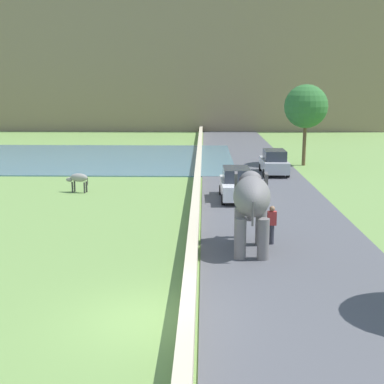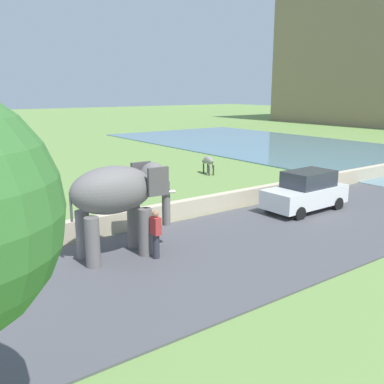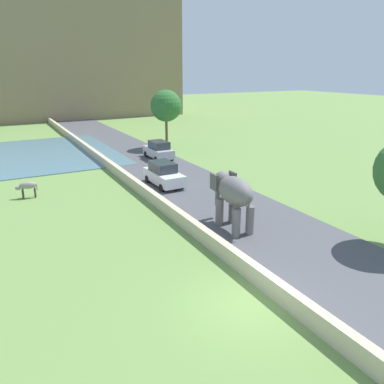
# 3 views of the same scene
# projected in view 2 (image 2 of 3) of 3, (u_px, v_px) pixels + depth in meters

# --- Properties ---
(barrier_wall) EXTENTS (0.40, 110.00, 0.79)m
(barrier_wall) POSITION_uv_depth(u_px,v_px,m) (308.00, 185.00, 22.47)
(barrier_wall) COLOR beige
(barrier_wall) RESTS_ON ground
(lake) EXTENTS (36.00, 18.00, 0.08)m
(lake) POSITION_uv_depth(u_px,v_px,m) (271.00, 144.00, 42.09)
(lake) COLOR slate
(lake) RESTS_ON ground
(elephant) EXTENTS (1.55, 3.50, 2.99)m
(elephant) POSITION_uv_depth(u_px,v_px,m) (120.00, 195.00, 13.49)
(elephant) COLOR slate
(elephant) RESTS_ON ground
(person_beside_elephant) EXTENTS (0.36, 0.22, 1.63)m
(person_beside_elephant) POSITION_uv_depth(u_px,v_px,m) (156.00, 234.00, 13.48)
(person_beside_elephant) COLOR #33333D
(person_beside_elephant) RESTS_ON ground
(car_white) EXTENTS (1.84, 4.03, 1.80)m
(car_white) POSITION_uv_depth(u_px,v_px,m) (306.00, 191.00, 18.95)
(car_white) COLOR white
(car_white) RESTS_ON ground
(cow_grey) EXTENTS (1.42, 0.65, 1.15)m
(cow_grey) POSITION_uv_depth(u_px,v_px,m) (208.00, 161.00, 27.32)
(cow_grey) COLOR gray
(cow_grey) RESTS_ON ground
(cow_brown) EXTENTS (0.56, 1.41, 1.15)m
(cow_brown) POSITION_uv_depth(u_px,v_px,m) (1.00, 168.00, 24.94)
(cow_brown) COLOR brown
(cow_brown) RESTS_ON ground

